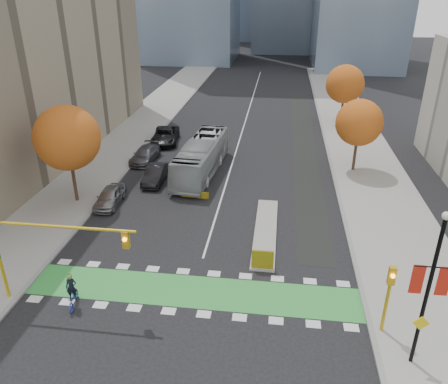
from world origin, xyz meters
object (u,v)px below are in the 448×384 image
(banner_lamppost, at_px, (429,286))
(parked_car_b, at_px, (156,174))
(traffic_signal_west, at_px, (38,242))
(tree_east_far, at_px, (345,84))
(cyclist, at_px, (73,296))
(parked_car_d, at_px, (165,136))
(tree_east_near, at_px, (359,123))
(parked_car_a, at_px, (110,197))
(hazard_board, at_px, (263,260))
(parked_car_c, at_px, (145,154))
(traffic_signal_east, at_px, (389,290))
(bus, at_px, (201,157))
(tree_west, at_px, (67,138))

(banner_lamppost, distance_m, parked_car_b, 26.67)
(traffic_signal_west, height_order, banner_lamppost, banner_lamppost)
(tree_east_far, xyz_separation_m, cyclist, (-18.93, -38.65, -4.53))
(parked_car_d, bearing_deg, tree_east_near, -23.35)
(traffic_signal_west, distance_m, parked_car_b, 17.67)
(tree_east_near, bearing_deg, cyclist, -129.14)
(parked_car_a, relative_size, parked_car_b, 0.94)
(hazard_board, distance_m, parked_car_c, 21.88)
(banner_lamppost, xyz_separation_m, parked_car_a, (-20.50, 14.30, -3.87))
(traffic_signal_west, relative_size, parked_car_a, 1.97)
(tree_east_far, xyz_separation_m, traffic_signal_east, (-2.00, -38.51, -2.51))
(tree_east_near, distance_m, tree_east_far, 16.01)
(parked_car_a, relative_size, parked_car_c, 0.85)
(bus, height_order, parked_car_d, bus)
(banner_lamppost, xyz_separation_m, parked_car_c, (-20.50, 24.30, -3.87))
(hazard_board, bearing_deg, parked_car_c, 126.45)
(traffic_signal_west, bearing_deg, hazard_board, 21.55)
(tree_east_far, bearing_deg, parked_car_d, -154.27)
(tree_west, xyz_separation_m, traffic_signal_east, (22.50, -12.51, -2.88))
(tree_west, relative_size, traffic_signal_west, 0.96)
(cyclist, bearing_deg, parked_car_d, 81.65)
(tree_east_far, height_order, bus, tree_east_far)
(tree_west, distance_m, banner_lamppost, 27.63)
(tree_west, distance_m, tree_east_far, 35.73)
(hazard_board, relative_size, bus, 0.12)
(tree_east_near, height_order, cyclist, tree_east_near)
(cyclist, xyz_separation_m, parked_car_c, (-2.57, 22.45, 0.03))
(tree_east_far, bearing_deg, tree_west, -133.30)
(tree_east_near, xyz_separation_m, banner_lamppost, (-0.50, -24.50, -0.25))
(parked_car_c, height_order, parked_car_d, parked_car_d)
(hazard_board, relative_size, parked_car_a, 0.32)
(tree_west, height_order, parked_car_c, tree_west)
(traffic_signal_east, relative_size, cyclist, 1.91)
(hazard_board, bearing_deg, parked_car_a, 149.69)
(tree_east_near, height_order, parked_car_d, tree_east_near)
(tree_east_far, distance_m, traffic_signal_east, 38.64)
(tree_west, xyz_separation_m, parked_car_a, (3.00, -0.20, -4.88))
(parked_car_d, bearing_deg, tree_east_far, 18.55)
(parked_car_d, bearing_deg, hazard_board, -69.55)
(tree_east_far, bearing_deg, hazard_board, -104.12)
(banner_lamppost, distance_m, bus, 26.31)
(bus, xyz_separation_m, parked_car_b, (-3.85, -2.68, -0.92))
(traffic_signal_west, height_order, parked_car_d, traffic_signal_west)
(traffic_signal_west, distance_m, parked_car_d, 28.61)
(traffic_signal_east, distance_m, parked_car_c, 29.70)
(traffic_signal_west, relative_size, banner_lamppost, 1.03)
(tree_east_near, xyz_separation_m, cyclist, (-18.43, -22.65, -4.15))
(banner_lamppost, xyz_separation_m, cyclist, (-17.93, 1.86, -3.90))
(tree_west, xyz_separation_m, traffic_signal_west, (4.07, -12.51, -1.58))
(traffic_signal_east, distance_m, parked_car_d, 34.20)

